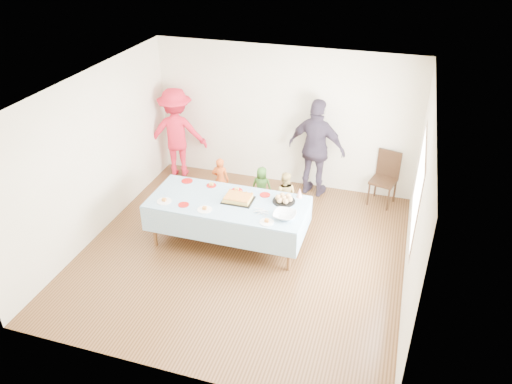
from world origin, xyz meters
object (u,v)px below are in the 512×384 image
at_px(party_table, 228,204).
at_px(birthday_cake, 238,198).
at_px(dining_chair, 386,175).
at_px(adult_left, 177,133).

height_order(party_table, birthday_cake, birthday_cake).
distance_m(dining_chair, adult_left, 4.11).
xyz_separation_m(birthday_cake, dining_chair, (2.15, 2.00, -0.26)).
height_order(party_table, adult_left, adult_left).
bearing_deg(party_table, adult_left, 132.19).
bearing_deg(birthday_cake, adult_left, 135.62).
xyz_separation_m(dining_chair, adult_left, (-4.09, -0.11, 0.35)).
xyz_separation_m(party_table, birthday_cake, (0.15, 0.07, 0.10)).
height_order(dining_chair, adult_left, adult_left).
distance_m(party_table, adult_left, 2.67).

